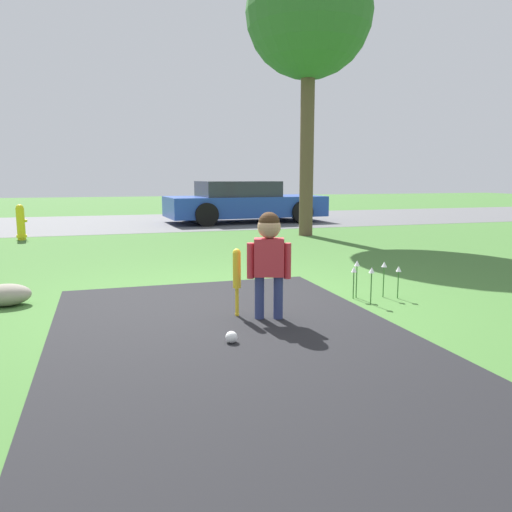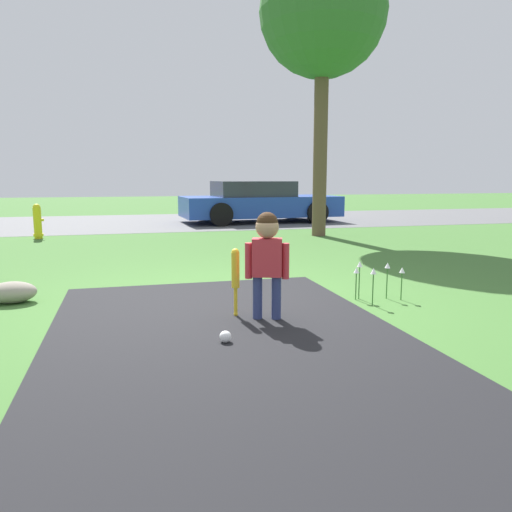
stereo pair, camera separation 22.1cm
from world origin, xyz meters
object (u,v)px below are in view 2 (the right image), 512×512
fire_hydrant (38,222)px  parked_car (258,202)px  tree_near_driveway (323,15)px  child (267,250)px  baseball_bat (235,273)px  sports_ball (225,337)px

fire_hydrant → parked_car: 6.19m
fire_hydrant → tree_near_driveway: size_ratio=0.12×
tree_near_driveway → fire_hydrant: bearing=170.9°
fire_hydrant → tree_near_driveway: bearing=-9.1°
tree_near_driveway → child: bearing=-115.6°
child → baseball_bat: (-0.26, 0.17, -0.22)m
baseball_bat → parked_car: 10.01m
child → fire_hydrant: (-3.06, 7.10, -0.28)m
parked_car → baseball_bat: bearing=-109.1°
parked_car → fire_hydrant: bearing=-157.2°
sports_ball → parked_car: size_ratio=0.02×
child → fire_hydrant: bearing=131.3°
child → tree_near_driveway: (2.94, 6.14, 4.04)m
child → parked_car: parked_car is taller
sports_ball → tree_near_driveway: 8.84m
child → sports_ball: 0.96m
sports_ball → parked_car: (3.01, 10.36, 0.52)m
child → baseball_bat: size_ratio=1.53×
baseball_bat → parked_car: size_ratio=0.14×
sports_ball → tree_near_driveway: size_ratio=0.02×
fire_hydrant → tree_near_driveway: tree_near_driveway is taller
child → fire_hydrant: size_ratio=1.33×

